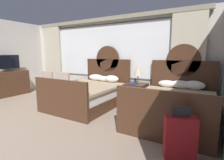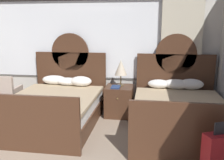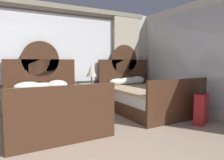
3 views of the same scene
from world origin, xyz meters
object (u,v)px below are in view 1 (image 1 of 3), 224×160
bed_near_window (90,93)px  bed_near_mirror (174,105)px  dresser_minibar (0,85)px  armchair_by_window_centre (51,81)px  armchair_by_window_left (66,83)px  book_on_nightstand (133,84)px  tv_flatscreen (8,63)px  table_lamp_on_nightstand (138,70)px  suitcase_on_floor (180,137)px  nightstand_between_beds (136,95)px

bed_near_window → bed_near_mirror: 2.36m
dresser_minibar → armchair_by_window_centre: 1.66m
armchair_by_window_left → armchair_by_window_centre: bearing=-180.0°
book_on_nightstand → dresser_minibar: size_ratio=0.14×
bed_near_window → tv_flatscreen: 3.35m
tv_flatscreen → armchair_by_window_centre: size_ratio=0.95×
bed_near_mirror → book_on_nightstand: bed_near_mirror is taller
table_lamp_on_nightstand → book_on_nightstand: bearing=-113.3°
bed_near_mirror → tv_flatscreen: 5.65m
dresser_minibar → suitcase_on_floor: (5.94, -0.59, -0.12)m
dresser_minibar → suitcase_on_floor: bearing=-5.7°
nightstand_between_beds → suitcase_on_floor: bearing=-53.6°
armchair_by_window_left → book_on_nightstand: bearing=4.2°
bed_near_window → suitcase_on_floor: size_ratio=2.82×
tv_flatscreen → armchair_by_window_left: size_ratio=0.95×
bed_near_mirror → book_on_nightstand: 1.38m
book_on_nightstand → dresser_minibar: dresser_minibar is taller
armchair_by_window_left → table_lamp_on_nightstand: bearing=8.5°
nightstand_between_beds → armchair_by_window_centre: (-3.25, -0.29, 0.16)m
bed_near_window → book_on_nightstand: 1.28m
bed_near_mirror → table_lamp_on_nightstand: bearing=147.8°
tv_flatscreen → bed_near_window: bearing=9.2°
armchair_by_window_centre → table_lamp_on_nightstand: bearing=6.5°
nightstand_between_beds → table_lamp_on_nightstand: bearing=73.8°
tv_flatscreen → suitcase_on_floor: (5.91, -0.90, -0.86)m
tv_flatscreen → armchair_by_window_left: tv_flatscreen is taller
bed_near_window → suitcase_on_floor: 3.06m
tv_flatscreen → armchair_by_window_centre: (1.13, 0.88, -0.69)m
table_lamp_on_nightstand → armchair_by_window_centre: table_lamp_on_nightstand is taller
dresser_minibar → suitcase_on_floor: size_ratio=2.45×
tv_flatscreen → dresser_minibar: bearing=-95.0°
bed_near_window → tv_flatscreen: (-3.21, -0.52, 0.82)m
table_lamp_on_nightstand → armchair_by_window_left: (-2.51, -0.37, -0.55)m
bed_near_window → nightstand_between_beds: bed_near_window is taller
book_on_nightstand → armchair_by_window_centre: size_ratio=0.30×
book_on_nightstand → armchair_by_window_centre: bearing=-176.8°
bed_near_window → suitcase_on_floor: bed_near_window is taller
tv_flatscreen → table_lamp_on_nightstand: bearing=15.8°
book_on_nightstand → armchair_by_window_left: (-2.43, -0.18, -0.18)m
bed_near_mirror → tv_flatscreen: bearing=-174.7°
table_lamp_on_nightstand → bed_near_window: bearing=-148.7°
armchair_by_window_centre → book_on_nightstand: bearing=3.2°
nightstand_between_beds → tv_flatscreen: (-4.38, -1.17, 0.85)m
bed_near_mirror → nightstand_between_beds: bearing=151.2°
nightstand_between_beds → book_on_nightstand: book_on_nightstand is taller
bed_near_mirror → suitcase_on_floor: bed_near_mirror is taller
nightstand_between_beds → suitcase_on_floor: 2.57m
bed_near_window → armchair_by_window_left: bed_near_window is taller
book_on_nightstand → tv_flatscreen: tv_flatscreen is taller
nightstand_between_beds → tv_flatscreen: tv_flatscreen is taller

